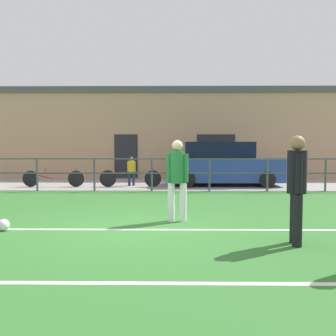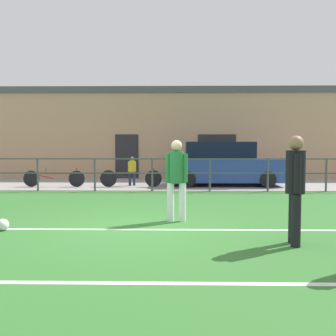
% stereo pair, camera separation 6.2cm
% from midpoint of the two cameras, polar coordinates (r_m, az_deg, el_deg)
% --- Properties ---
extents(ground, '(60.00, 44.00, 0.04)m').
position_cam_midpoint_polar(ground, '(7.65, -5.08, -9.00)').
color(ground, '#33702D').
extents(field_line_touchline, '(36.00, 0.11, 0.00)m').
position_cam_midpoint_polar(field_line_touchline, '(7.56, -5.15, -8.97)').
color(field_line_touchline, white).
rests_on(field_line_touchline, ground).
extents(field_line_hash, '(36.00, 0.11, 0.00)m').
position_cam_midpoint_polar(field_line_hash, '(4.82, -8.79, -16.33)').
color(field_line_hash, white).
rests_on(field_line_hash, ground).
extents(pavement_strip, '(48.00, 5.00, 0.02)m').
position_cam_midpoint_polar(pavement_strip, '(16.03, -2.01, -2.31)').
color(pavement_strip, gray).
rests_on(pavement_strip, ground).
extents(perimeter_fence, '(36.07, 0.07, 1.15)m').
position_cam_midpoint_polar(perimeter_fence, '(13.48, -2.52, -0.27)').
color(perimeter_fence, '#474C51').
rests_on(perimeter_fence, ground).
extents(clubhouse_facade, '(28.00, 2.56, 4.36)m').
position_cam_midpoint_polar(clubhouse_facade, '(19.65, -1.50, 5.12)').
color(clubhouse_facade, tan).
rests_on(clubhouse_facade, ground).
extents(player_goalkeeper, '(0.31, 0.48, 1.77)m').
position_cam_midpoint_polar(player_goalkeeper, '(6.61, 18.09, -2.12)').
color(player_goalkeeper, black).
rests_on(player_goalkeeper, ground).
extents(player_striker, '(0.47, 0.30, 1.72)m').
position_cam_midpoint_polar(player_striker, '(8.21, 1.15, -1.09)').
color(player_striker, white).
rests_on(player_striker, ground).
extents(soccer_ball_spare, '(0.22, 0.22, 0.22)m').
position_cam_midpoint_polar(soccer_ball_spare, '(8.05, -23.17, -7.68)').
color(soccer_ball_spare, white).
rests_on(soccer_ball_spare, ground).
extents(spectator_child, '(0.31, 0.20, 1.13)m').
position_cam_midpoint_polar(spectator_child, '(15.22, -5.51, -0.17)').
color(spectator_child, '#232D4C').
rests_on(spectator_child, pavement_strip).
extents(parked_car_red, '(4.38, 1.92, 1.71)m').
position_cam_midpoint_polar(parked_car_red, '(15.46, 7.91, 0.47)').
color(parked_car_red, '#28428E').
rests_on(parked_car_red, pavement_strip).
extents(bicycle_parked_0, '(2.34, 0.04, 0.73)m').
position_cam_midpoint_polar(bicycle_parked_0, '(14.78, -5.68, -1.48)').
color(bicycle_parked_0, black).
rests_on(bicycle_parked_0, pavement_strip).
extents(bicycle_parked_1, '(2.34, 0.04, 0.72)m').
position_cam_midpoint_polar(bicycle_parked_1, '(15.38, -16.60, -1.46)').
color(bicycle_parked_1, black).
rests_on(bicycle_parked_1, pavement_strip).
extents(trash_bin_0, '(0.63, 0.53, 0.96)m').
position_cam_midpoint_polar(trash_bin_0, '(17.87, 2.14, -0.12)').
color(trash_bin_0, '#194C28').
rests_on(trash_bin_0, pavement_strip).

